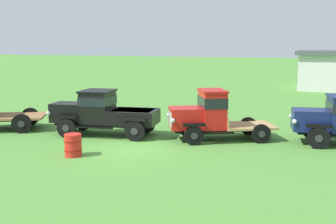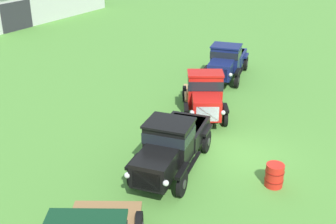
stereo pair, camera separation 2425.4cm
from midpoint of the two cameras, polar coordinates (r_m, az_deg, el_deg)
The scene contains 4 objects.
ground_plane at distance 12.05m, azimuth 36.89°, elevation -24.31°, with size 240.00×240.00×0.00m, color #518E38.
vintage_truck_second_in_line at distance 12.69m, azimuth 25.16°, elevation -15.94°, with size 5.19×2.66×2.09m.
vintage_truck_midrow_center at distance 14.63m, azimuth 44.73°, elevation -14.30°, with size 4.83×3.69×2.22m.
oil_drum_beside_row at distance 10.00m, azimuth 31.67°, elevation -28.26°, with size 0.66×0.66×0.85m.
Camera 1 is at (7.74, -14.73, 4.16)m, focal length 45.00 mm.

